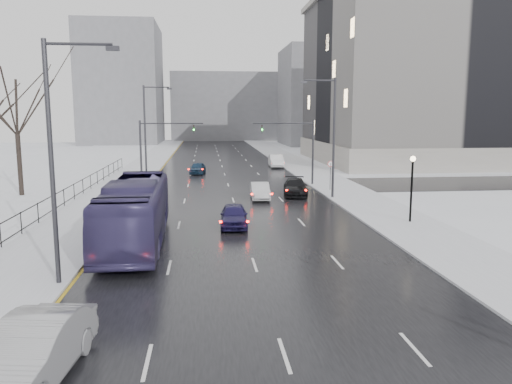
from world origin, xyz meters
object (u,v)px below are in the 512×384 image
object	(u,v)px
tree_park_e	(22,196)
mast_signal_left	(152,145)
mast_signal_right	(302,145)
sedan_left_near	(33,352)
sedan_center_near	(234,216)
sedan_right_near	(260,191)
streetlight_r_mid	(331,132)
lamppost_r_mid	(412,179)
streetlight_l_far	(147,128)
sedan_right_distant	(276,161)
no_uturn_sign	(330,167)
sedan_right_far	(295,187)
sedan_center_far	(198,168)
bus	(135,212)
streetlight_l_near	(57,151)

from	to	relation	value
tree_park_e	mast_signal_left	size ratio (longest dim) A/B	2.08
mast_signal_right	sedan_left_near	world-z (taller)	mast_signal_right
sedan_center_near	sedan_right_near	world-z (taller)	sedan_center_near
streetlight_r_mid	sedan_left_near	size ratio (longest dim) A/B	1.94
streetlight_r_mid	lamppost_r_mid	xyz separation A→B (m)	(2.83, -10.00, -2.67)
streetlight_l_far	sedan_center_near	xyz separation A→B (m)	(7.67, -21.81, -4.86)
sedan_center_near	sedan_right_distant	size ratio (longest dim) A/B	0.83
streetlight_l_far	no_uturn_sign	distance (m)	19.41
mast_signal_right	sedan_right_far	xyz separation A→B (m)	(-1.76, -6.06, -3.35)
mast_signal_left	sedan_right_near	size ratio (longest dim) A/B	1.53
tree_park_e	sedan_right_near	bearing A→B (deg)	-10.44
sedan_right_near	sedan_right_far	distance (m)	3.72
streetlight_l_far	sedan_center_far	distance (m)	9.75
streetlight_r_mid	sedan_left_near	world-z (taller)	streetlight_r_mid
lamppost_r_mid	bus	world-z (taller)	lamppost_r_mid
mast_signal_left	sedan_right_distant	bearing A→B (deg)	49.99
mast_signal_left	sedan_left_near	xyz separation A→B (m)	(0.46, -35.79, -3.22)
tree_park_e	streetlight_l_near	distance (m)	26.61
mast_signal_left	sedan_left_near	bearing A→B (deg)	-89.26
lamppost_r_mid	sedan_right_far	xyz separation A→B (m)	(-5.43, 11.94, -2.18)
streetlight_r_mid	no_uturn_sign	distance (m)	5.30
sedan_right_distant	sedan_center_far	bearing A→B (deg)	-145.63
streetlight_r_mid	bus	distance (m)	19.94
sedan_center_near	sedan_right_distant	xyz separation A→B (m)	(7.70, 35.12, 0.12)
mast_signal_right	sedan_right_near	distance (m)	9.87
mast_signal_right	mast_signal_left	size ratio (longest dim) A/B	1.00
sedan_right_far	mast_signal_left	bearing A→B (deg)	162.73
mast_signal_left	sedan_right_near	distance (m)	12.79
sedan_center_near	mast_signal_left	bearing A→B (deg)	113.88
streetlight_l_far	lamppost_r_mid	xyz separation A→B (m)	(19.17, -22.00, -2.67)
bus	sedan_right_near	bearing A→B (deg)	56.98
streetlight_r_mid	no_uturn_sign	world-z (taller)	streetlight_r_mid
streetlight_r_mid	sedan_left_near	bearing A→B (deg)	-118.41
sedan_right_near	sedan_center_far	world-z (taller)	sedan_right_near
streetlight_r_mid	no_uturn_sign	bearing A→B (deg)	75.52
tree_park_e	sedan_right_far	bearing A→B (deg)	-4.95
streetlight_l_near	sedan_right_near	distance (m)	23.28
streetlight_r_mid	sedan_right_far	size ratio (longest dim) A/B	2.01
lamppost_r_mid	sedan_center_near	xyz separation A→B (m)	(-11.50, 0.19, -2.19)
mast_signal_left	sedan_center_near	size ratio (longest dim) A/B	1.55
tree_park_e	sedan_center_far	bearing A→B (deg)	44.53
mast_signal_left	no_uturn_sign	distance (m)	17.10
tree_park_e	mast_signal_left	bearing A→B (deg)	20.19
sedan_right_far	sedan_center_far	distance (m)	18.98
streetlight_l_near	bus	size ratio (longest dim) A/B	0.79
lamppost_r_mid	bus	xyz separation A→B (m)	(-17.12, -3.37, -1.14)
mast_signal_left	sedan_right_distant	xyz separation A→B (m)	(14.53, 17.31, -3.24)
mast_signal_left	sedan_center_near	bearing A→B (deg)	-69.03
sedan_right_near	streetlight_r_mid	bearing A→B (deg)	-0.41
streetlight_l_far	mast_signal_right	size ratio (longest dim) A/B	1.54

